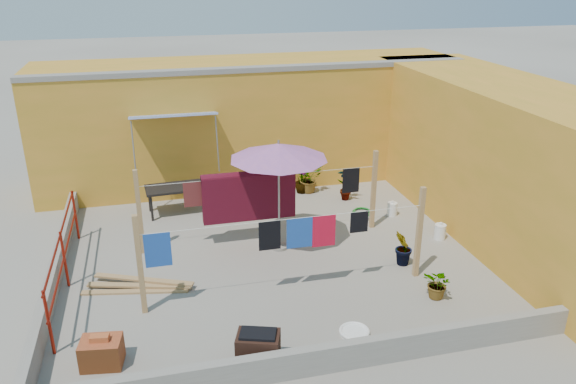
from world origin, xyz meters
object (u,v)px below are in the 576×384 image
object	(u,v)px
brick_stack	(102,352)
water_jug_a	(440,232)
brazier	(258,349)
plant_back_a	(309,179)
outdoor_table	(177,189)
white_basin	(354,332)
green_hose	(362,212)
patio_umbrella	(279,152)
water_jug_b	(392,209)

from	to	relation	value
brick_stack	water_jug_a	distance (m)	7.27
brazier	water_jug_a	world-z (taller)	brazier
plant_back_a	outdoor_table	bearing A→B (deg)	-171.17
white_basin	green_hose	bearing A→B (deg)	67.47
water_jug_a	green_hose	world-z (taller)	water_jug_a
brazier	green_hose	xyz separation A→B (m)	(3.47, 4.78, -0.24)
white_basin	brazier	bearing A→B (deg)	-168.12
brick_stack	white_basin	world-z (taller)	brick_stack
patio_umbrella	brick_stack	world-z (taller)	patio_umbrella
patio_umbrella	water_jug_b	world-z (taller)	patio_umbrella
water_jug_b	brick_stack	bearing A→B (deg)	-148.08
outdoor_table	brazier	xyz separation A→B (m)	(0.78, -5.87, -0.33)
outdoor_table	green_hose	xyz separation A→B (m)	(4.25, -1.09, -0.57)
water_jug_a	plant_back_a	world-z (taller)	plant_back_a
water_jug_b	white_basin	bearing A→B (deg)	-120.82
water_jug_a	water_jug_b	size ratio (longest dim) A/B	1.05
green_hose	water_jug_b	bearing A→B (deg)	-25.17
brazier	green_hose	world-z (taller)	brazier
brick_stack	green_hose	distance (m)	7.10
water_jug_b	green_hose	world-z (taller)	water_jug_b
brick_stack	water_jug_a	size ratio (longest dim) A/B	1.68
outdoor_table	water_jug_b	bearing A→B (deg)	-15.85
water_jug_b	green_hose	bearing A→B (deg)	154.83
brick_stack	brazier	world-z (taller)	brazier
patio_umbrella	brazier	bearing A→B (deg)	-107.95
white_basin	plant_back_a	size ratio (longest dim) A/B	0.68
water_jug_a	green_hose	bearing A→B (deg)	123.59
water_jug_b	green_hose	distance (m)	0.71
outdoor_table	green_hose	world-z (taller)	outdoor_table
water_jug_a	plant_back_a	xyz separation A→B (m)	(-1.98, 3.31, 0.20)
brick_stack	plant_back_a	size ratio (longest dim) A/B	0.88
water_jug_a	water_jug_b	bearing A→B (deg)	109.45
brick_stack	water_jug_b	xyz separation A→B (m)	(6.32, 3.94, -0.06)
brazier	plant_back_a	xyz separation A→B (m)	(2.61, 6.40, 0.09)
brick_stack	water_jug_a	bearing A→B (deg)	20.47
plant_back_a	brazier	bearing A→B (deg)	-112.17
patio_umbrella	green_hose	distance (m)	3.36
outdoor_table	white_basin	bearing A→B (deg)	-66.49
brick_stack	green_hose	size ratio (longest dim) A/B	1.35
water_jug_a	outdoor_table	bearing A→B (deg)	152.64
green_hose	plant_back_a	xyz separation A→B (m)	(-0.86, 1.62, 0.33)
brazier	patio_umbrella	bearing A→B (deg)	72.05
brick_stack	water_jug_a	xyz separation A→B (m)	(6.81, 2.54, -0.05)
water_jug_b	plant_back_a	size ratio (longest dim) A/B	0.50
patio_umbrella	green_hose	world-z (taller)	patio_umbrella
patio_umbrella	water_jug_a	world-z (taller)	patio_umbrella
water_jug_a	brick_stack	bearing A→B (deg)	-159.53
outdoor_table	brazier	bearing A→B (deg)	-82.41
brazier	plant_back_a	size ratio (longest dim) A/B	0.99
patio_umbrella	plant_back_a	distance (m)	3.68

